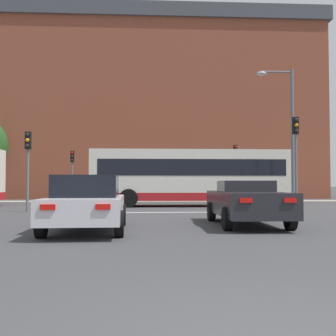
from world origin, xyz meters
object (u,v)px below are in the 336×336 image
(car_roadster_right, at_px, (246,202))
(pedestrian_waiting, at_px, (107,189))
(car_saloon_left, at_px, (87,203))
(pedestrian_walking_east, at_px, (252,187))
(traffic_light_near_right, at_px, (296,148))
(street_lamp_junction, at_px, (286,123))
(traffic_light_near_left, at_px, (28,157))
(traffic_light_far_right, at_px, (235,163))
(bus_crossing_lead, at_px, (190,176))
(traffic_light_far_left, at_px, (72,167))

(car_roadster_right, relative_size, pedestrian_waiting, 3.03)
(car_saloon_left, distance_m, pedestrian_walking_east, 21.72)
(traffic_light_near_right, relative_size, street_lamp_junction, 0.62)
(traffic_light_near_left, distance_m, traffic_light_near_right, 12.38)
(traffic_light_near_right, bearing_deg, traffic_light_far_right, 91.67)
(pedestrian_walking_east, bearing_deg, bus_crossing_lead, -26.90)
(traffic_light_near_left, bearing_deg, traffic_light_near_right, -1.28)
(traffic_light_far_right, distance_m, traffic_light_near_right, 11.50)
(traffic_light_far_right, height_order, street_lamp_junction, street_lamp_junction)
(traffic_light_near_left, relative_size, pedestrian_waiting, 2.30)
(car_roadster_right, height_order, bus_crossing_lead, bus_crossing_lead)
(traffic_light_far_right, distance_m, traffic_light_far_left, 11.86)
(car_saloon_left, height_order, traffic_light_near_left, traffic_light_near_left)
(bus_crossing_lead, height_order, pedestrian_waiting, bus_crossing_lead)
(street_lamp_junction, height_order, pedestrian_waiting, street_lamp_junction)
(car_roadster_right, height_order, pedestrian_walking_east, pedestrian_walking_east)
(traffic_light_near_left, bearing_deg, traffic_light_far_left, 89.06)
(traffic_light_near_right, bearing_deg, bus_crossing_lead, 133.15)
(traffic_light_far_left, relative_size, street_lamp_junction, 0.51)
(car_saloon_left, height_order, traffic_light_near_right, traffic_light_near_right)
(street_lamp_junction, bearing_deg, traffic_light_near_left, -173.71)
(traffic_light_near_right, bearing_deg, traffic_light_far_left, 137.71)
(bus_crossing_lead, bearing_deg, traffic_light_near_left, 119.30)
(car_saloon_left, relative_size, pedestrian_waiting, 2.97)
(car_roadster_right, height_order, traffic_light_near_right, traffic_light_near_right)
(bus_crossing_lead, relative_size, traffic_light_far_right, 2.69)
(traffic_light_far_left, relative_size, pedestrian_waiting, 2.29)
(traffic_light_far_left, bearing_deg, traffic_light_near_left, -90.94)
(pedestrian_walking_east, bearing_deg, car_roadster_right, -4.50)
(car_roadster_right, bearing_deg, traffic_light_far_left, 116.09)
(bus_crossing_lead, distance_m, traffic_light_near_right, 6.60)
(car_saloon_left, xyz_separation_m, car_roadster_right, (4.66, 1.37, -0.05))
(traffic_light_near_left, xyz_separation_m, pedestrian_walking_east, (13.30, 11.47, -1.46))
(car_roadster_right, distance_m, bus_crossing_lead, 11.19)
(traffic_light_near_left, distance_m, traffic_light_far_right, 16.45)
(car_roadster_right, xyz_separation_m, traffic_light_near_left, (-8.43, 6.69, 1.77))
(traffic_light_near_right, distance_m, street_lamp_junction, 2.16)
(street_lamp_junction, bearing_deg, pedestrian_waiting, 134.11)
(street_lamp_junction, bearing_deg, bus_crossing_lead, 146.03)
(street_lamp_junction, relative_size, pedestrian_walking_east, 4.11)
(street_lamp_junction, bearing_deg, traffic_light_far_right, 92.71)
(car_roadster_right, xyz_separation_m, bus_crossing_lead, (-0.50, 11.14, 1.00))
(traffic_light_near_right, height_order, pedestrian_waiting, traffic_light_near_right)
(traffic_light_near_right, relative_size, pedestrian_waiting, 2.77)
(traffic_light_near_right, xyz_separation_m, pedestrian_walking_east, (0.93, 11.74, -1.92))
(car_roadster_right, xyz_separation_m, street_lamp_junction, (4.06, 8.06, 3.62))
(pedestrian_waiting, distance_m, pedestrian_walking_east, 10.71)
(traffic_light_near_left, bearing_deg, pedestrian_walking_east, 40.77)
(car_roadster_right, height_order, traffic_light_far_left, traffic_light_far_left)
(traffic_light_near_left, relative_size, traffic_light_far_right, 0.88)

